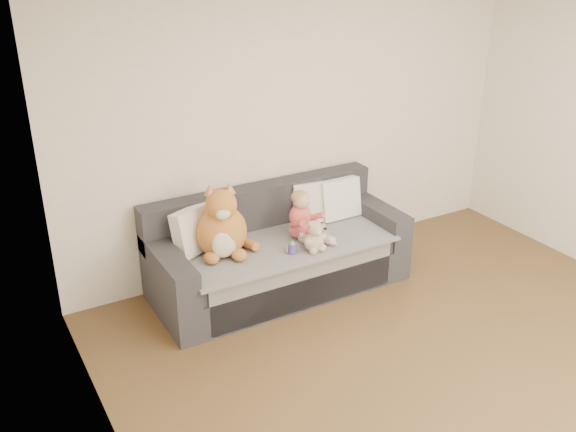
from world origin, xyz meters
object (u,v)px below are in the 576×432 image
object	(u,v)px
plush_cat	(222,228)
sippy_cup	(292,247)
toddler	(303,219)
teddy_bear	(315,238)
sofa	(277,254)

from	to	relation	value
plush_cat	sippy_cup	xyz separation A→B (m)	(0.49, -0.28, -0.17)
toddler	teddy_bear	distance (m)	0.26
sofa	teddy_bear	world-z (taller)	sofa
sofa	plush_cat	bearing A→B (deg)	-174.79
teddy_bear	plush_cat	bearing A→B (deg)	148.45
teddy_bear	sippy_cup	distance (m)	0.20
toddler	teddy_bear	bearing A→B (deg)	-113.49
sippy_cup	sofa	bearing A→B (deg)	83.69
toddler	teddy_bear	xyz separation A→B (m)	(-0.04, -0.24, -0.07)
plush_cat	teddy_bear	size ratio (longest dim) A/B	2.28
toddler	sippy_cup	world-z (taller)	toddler
plush_cat	sippy_cup	distance (m)	0.59
toddler	sippy_cup	xyz separation A→B (m)	(-0.22, -0.20, -0.12)
toddler	plush_cat	size ratio (longest dim) A/B	0.70
teddy_bear	sippy_cup	size ratio (longest dim) A/B	2.37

